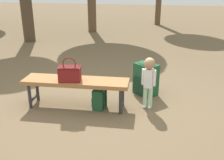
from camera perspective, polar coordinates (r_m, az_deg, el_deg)
The scene contains 6 objects.
ground_plane at distance 4.09m, azimuth -3.22°, elevation -5.74°, with size 40.00×40.00×0.00m, color brown.
park_bench at distance 3.95m, azimuth -7.97°, elevation -0.68°, with size 1.62×0.51×0.45m.
handbag at distance 3.83m, azimuth -9.32°, elevation 1.50°, with size 0.35×0.24×0.37m.
child_standing at distance 3.87m, azimuth 8.14°, elevation 1.01°, with size 0.22×0.16×0.80m.
backpack_large at distance 4.43m, azimuth 7.48°, elevation 0.64°, with size 0.46×0.45×0.63m.
backpack_small at distance 3.94m, azimuth -2.79°, elevation -3.88°, with size 0.21×0.24×0.37m.
Camera 1 is at (0.99, -3.52, 1.82)m, focal length 41.39 mm.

